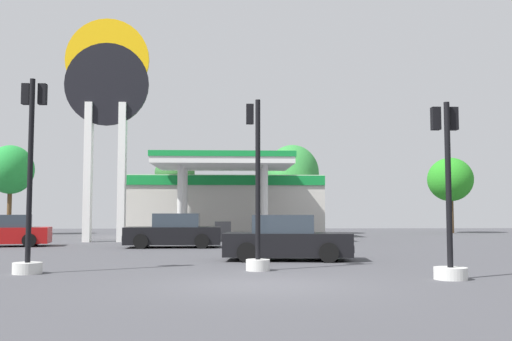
{
  "coord_description": "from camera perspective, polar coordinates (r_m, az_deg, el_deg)",
  "views": [
    {
      "loc": [
        -0.65,
        -12.98,
        1.62
      ],
      "look_at": [
        0.63,
        15.54,
        3.69
      ],
      "focal_mm": 40.5,
      "sensor_mm": 36.0,
      "label": 1
    }
  ],
  "objects": [
    {
      "name": "car_2",
      "position": [
        30.06,
        -23.62,
        -5.59
      ],
      "size": [
        4.44,
        2.45,
        1.51
      ],
      "color": "black",
      "rests_on": "ground"
    },
    {
      "name": "traffic_signal_2",
      "position": [
        16.23,
        0.08,
        -4.5
      ],
      "size": [
        0.67,
        0.69,
        4.81
      ],
      "color": "silver",
      "rests_on": "ground"
    },
    {
      "name": "gas_station",
      "position": [
        38.05,
        -3.17,
        -3.24
      ],
      "size": [
        12.66,
        11.62,
        4.83
      ],
      "color": "beige",
      "rests_on": "ground"
    },
    {
      "name": "station_pole_sign",
      "position": [
        33.42,
        -14.55,
        6.98
      ],
      "size": [
        4.65,
        0.56,
        12.48
      ],
      "color": "white",
      "rests_on": "ground"
    },
    {
      "name": "tree_3",
      "position": [
        47.79,
        18.64,
        -0.88
      ],
      "size": [
        3.51,
        3.51,
        5.9
      ],
      "color": "brown",
      "rests_on": "ground"
    },
    {
      "name": "traffic_signal_0",
      "position": [
        16.56,
        -21.45,
        -3.07
      ],
      "size": [
        0.76,
        0.76,
        5.22
      ],
      "color": "silver",
      "rests_on": "ground"
    },
    {
      "name": "car_0",
      "position": [
        27.05,
        -8.13,
        -6.04
      ],
      "size": [
        4.41,
        2.07,
        1.57
      ],
      "color": "black",
      "rests_on": "ground"
    },
    {
      "name": "tree_1",
      "position": [
        43.54,
        -8.03,
        -0.27
      ],
      "size": [
        2.97,
        2.97,
        5.8
      ],
      "color": "brown",
      "rests_on": "ground"
    },
    {
      "name": "car_1",
      "position": [
        19.73,
        3.05,
        -6.84
      ],
      "size": [
        4.44,
        2.27,
        1.53
      ],
      "color": "black",
      "rests_on": "ground"
    },
    {
      "name": "ground_plane",
      "position": [
        13.1,
        0.31,
        -11.26
      ],
      "size": [
        90.0,
        90.0,
        0.0
      ],
      "primitive_type": "plane",
      "color": "#47474C",
      "rests_on": "ground"
    },
    {
      "name": "tree_2",
      "position": [
        43.17,
        3.62,
        -0.32
      ],
      "size": [
        3.95,
        3.95,
        6.65
      ],
      "color": "brown",
      "rests_on": "ground"
    },
    {
      "name": "tree_0",
      "position": [
        45.94,
        -23.09,
        0.06
      ],
      "size": [
        3.36,
        3.36,
        6.54
      ],
      "color": "brown",
      "rests_on": "ground"
    },
    {
      "name": "traffic_signal_1",
      "position": [
        14.89,
        18.49,
        -4.65
      ],
      "size": [
        0.8,
        0.8,
        4.34
      ],
      "color": "silver",
      "rests_on": "ground"
    }
  ]
}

